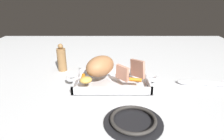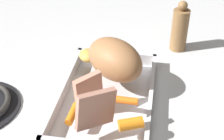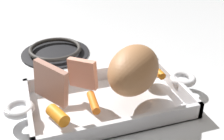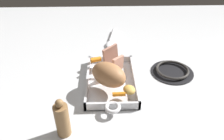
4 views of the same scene
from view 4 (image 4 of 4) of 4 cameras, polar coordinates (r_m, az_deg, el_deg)
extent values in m
plane|color=silver|center=(0.98, -0.21, -3.35)|extent=(2.06, 2.06, 0.00)
cube|color=silver|center=(0.97, -0.22, -3.21)|extent=(0.34, 0.22, 0.01)
cube|color=silver|center=(0.97, -6.34, -2.61)|extent=(0.34, 0.01, 0.04)
cube|color=silver|center=(0.97, 5.88, -2.38)|extent=(0.34, 0.01, 0.04)
cube|color=silver|center=(1.10, -0.47, 2.75)|extent=(0.01, 0.22, 0.04)
cube|color=silver|center=(0.84, 0.11, -9.43)|extent=(0.01, 0.22, 0.04)
torus|color=silver|center=(1.11, -0.49, 3.79)|extent=(0.06, 0.06, 0.02)
torus|color=silver|center=(0.82, 0.16, -9.73)|extent=(0.06, 0.06, 0.02)
ellipsoid|color=#A16D43|center=(0.88, -0.88, -1.18)|extent=(0.18, 0.18, 0.10)
cube|color=tan|center=(1.03, -0.68, 4.12)|extent=(0.07, 0.08, 0.09)
cube|color=tan|center=(0.97, 1.51, 1.62)|extent=(0.06, 0.06, 0.07)
cylinder|color=orange|center=(0.98, -2.90, 0.25)|extent=(0.02, 0.07, 0.02)
cylinder|color=orange|center=(0.85, 1.82, -6.32)|extent=(0.02, 0.05, 0.02)
cylinder|color=orange|center=(1.04, -4.24, 2.71)|extent=(0.04, 0.05, 0.03)
cylinder|color=orange|center=(1.04, 2.49, 2.23)|extent=(0.06, 0.02, 0.02)
ellipsoid|color=gold|center=(0.86, 4.51, -5.15)|extent=(0.07, 0.06, 0.03)
cylinder|color=black|center=(1.08, 15.38, -0.40)|extent=(0.20, 0.20, 0.01)
torus|color=#2D2B28|center=(1.07, 15.47, 0.08)|extent=(0.16, 0.16, 0.01)
cylinder|color=white|center=(1.36, 0.02, 8.91)|extent=(0.17, 0.05, 0.02)
ellipsoid|color=white|center=(1.26, -0.70, 6.72)|extent=(0.08, 0.05, 0.02)
cylinder|color=olive|center=(0.75, -12.80, -12.69)|extent=(0.05, 0.05, 0.12)
sphere|color=olive|center=(0.70, -13.60, -8.45)|extent=(0.03, 0.03, 0.03)
camera|label=1|loc=(1.15, 46.87, 14.80)|focal=30.94mm
camera|label=2|loc=(1.36, -6.35, 30.44)|focal=52.46mm
camera|label=3|loc=(1.07, -30.89, 18.63)|focal=47.39mm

